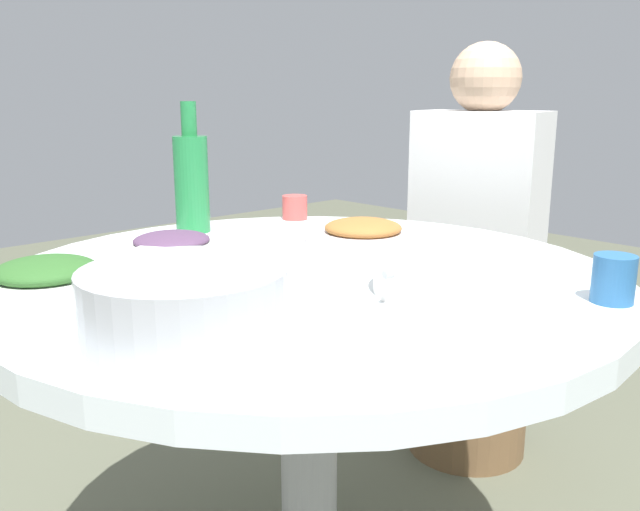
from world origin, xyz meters
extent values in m
cylinder|color=#99999E|center=(0.00, 0.00, 0.36)|extent=(0.11, 0.11, 0.67)
cylinder|color=white|center=(0.00, 0.00, 0.72)|extent=(1.10, 1.10, 0.04)
cylinder|color=#B2B5BA|center=(0.33, 0.13, 0.78)|extent=(0.27, 0.27, 0.09)
ellipsoid|color=white|center=(0.33, 0.13, 0.79)|extent=(0.22, 0.22, 0.10)
cube|color=white|center=(0.37, 0.07, 0.83)|extent=(0.16, 0.13, 0.01)
cylinder|color=white|center=(-0.08, 0.26, 0.77)|extent=(0.26, 0.26, 0.06)
cylinder|color=black|center=(-0.08, 0.26, 0.76)|extent=(0.23, 0.23, 0.04)
cylinder|color=silver|center=(-0.08, 0.26, 0.79)|extent=(0.29, 0.06, 0.01)
cylinder|color=silver|center=(-0.25, -0.11, 0.75)|extent=(0.24, 0.24, 0.02)
ellipsoid|color=#9C632E|center=(-0.25, -0.11, 0.77)|extent=(0.16, 0.16, 0.04)
cylinder|color=white|center=(0.10, -0.29, 0.75)|extent=(0.20, 0.20, 0.02)
ellipsoid|color=#503653|center=(0.10, -0.29, 0.77)|extent=(0.15, 0.15, 0.03)
cylinder|color=white|center=(0.38, -0.21, 0.75)|extent=(0.21, 0.21, 0.02)
ellipsoid|color=#2C5C25|center=(0.38, -0.21, 0.77)|extent=(0.16, 0.16, 0.04)
cylinder|color=#247F40|center=(-0.05, -0.44, 0.85)|extent=(0.08, 0.08, 0.22)
cylinder|color=#247F40|center=(-0.05, -0.44, 0.99)|extent=(0.03, 0.03, 0.08)
cylinder|color=#C94B47|center=(-0.32, -0.40, 0.77)|extent=(0.06, 0.06, 0.06)
cylinder|color=#295F97|center=(-0.21, 0.45, 0.78)|extent=(0.06, 0.06, 0.07)
cylinder|color=brown|center=(-0.82, -0.20, 0.21)|extent=(0.35, 0.35, 0.42)
cube|color=#2D333D|center=(-0.82, -0.20, 0.48)|extent=(0.41, 0.39, 0.12)
cube|color=silver|center=(-0.82, -0.20, 0.77)|extent=(0.27, 0.38, 0.46)
sphere|color=tan|center=(-0.82, -0.20, 1.09)|extent=(0.19, 0.19, 0.19)
camera|label=1|loc=(0.77, 0.85, 1.04)|focal=37.65mm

